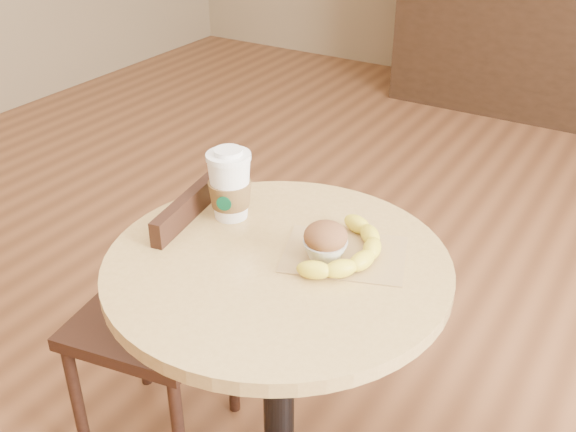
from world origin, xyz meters
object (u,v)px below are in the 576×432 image
(muffin, at_px, (325,242))
(banana, at_px, (351,250))
(cafe_table, at_px, (278,346))
(chair_left, at_px, (168,311))
(coffee_cup, at_px, (230,187))

(muffin, relative_size, banana, 0.34)
(muffin, bearing_deg, cafe_table, -148.14)
(chair_left, bearing_deg, banana, 83.12)
(coffee_cup, xyz_separation_m, banana, (0.30, -0.02, -0.05))
(coffee_cup, bearing_deg, banana, -22.73)
(cafe_table, distance_m, banana, 0.28)
(cafe_table, height_order, chair_left, chair_left)
(cafe_table, distance_m, chair_left, 0.37)
(cafe_table, relative_size, chair_left, 0.93)
(muffin, xyz_separation_m, banana, (0.04, 0.03, -0.02))
(cafe_table, distance_m, muffin, 0.28)
(chair_left, distance_m, coffee_cup, 0.42)
(chair_left, relative_size, coffee_cup, 5.05)
(banana, bearing_deg, cafe_table, -144.37)
(cafe_table, relative_size, coffee_cup, 4.69)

